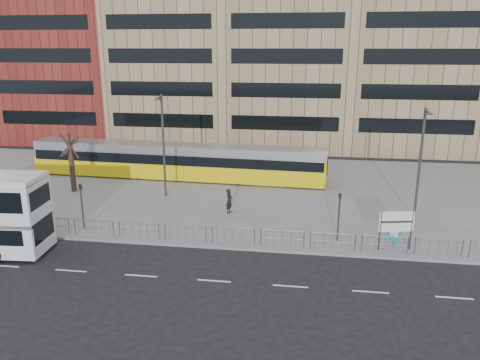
# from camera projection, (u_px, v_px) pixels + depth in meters

# --- Properties ---
(ground) EXTENTS (120.00, 120.00, 0.00)m
(ground) POSITION_uv_depth(u_px,v_px,m) (195.00, 247.00, 28.61)
(ground) COLOR black
(ground) RESTS_ON ground
(plaza) EXTENTS (64.00, 24.00, 0.15)m
(plaza) POSITION_uv_depth(u_px,v_px,m) (228.00, 189.00, 40.00)
(plaza) COLOR slate
(plaza) RESTS_ON ground
(kerb) EXTENTS (64.00, 0.25, 0.17)m
(kerb) POSITION_uv_depth(u_px,v_px,m) (195.00, 246.00, 28.64)
(kerb) COLOR gray
(kerb) RESTS_ON ground
(building_row) EXTENTS (70.40, 18.40, 31.20)m
(building_row) POSITION_uv_depth(u_px,v_px,m) (270.00, 37.00, 57.42)
(building_row) COLOR maroon
(building_row) RESTS_ON ground
(pedestrian_barrier) EXTENTS (32.07, 0.07, 1.10)m
(pedestrian_barrier) POSITION_uv_depth(u_px,v_px,m) (228.00, 231.00, 28.54)
(pedestrian_barrier) COLOR gray
(pedestrian_barrier) RESTS_ON plaza
(road_markings) EXTENTS (62.00, 0.12, 0.01)m
(road_markings) POSITION_uv_depth(u_px,v_px,m) (195.00, 279.00, 24.67)
(road_markings) COLOR white
(road_markings) RESTS_ON ground
(tram) EXTENTS (27.08, 3.86, 3.18)m
(tram) POSITION_uv_depth(u_px,v_px,m) (176.00, 161.00, 42.53)
(tram) COLOR yellow
(tram) RESTS_ON plaza
(station_sign) EXTENTS (2.07, 0.50, 2.41)m
(station_sign) POSITION_uv_depth(u_px,v_px,m) (396.00, 223.00, 27.49)
(station_sign) COLOR #2D2D30
(station_sign) RESTS_ON plaza
(ad_panel) EXTENTS (0.78, 0.36, 1.53)m
(ad_panel) POSITION_uv_depth(u_px,v_px,m) (394.00, 232.00, 28.26)
(ad_panel) COLOR #2D2D30
(ad_panel) RESTS_ON plaza
(pedestrian) EXTENTS (0.59, 0.75, 1.81)m
(pedestrian) POSITION_uv_depth(u_px,v_px,m) (229.00, 201.00, 33.85)
(pedestrian) COLOR black
(pedestrian) RESTS_ON plaza
(traffic_light_west) EXTENTS (0.22, 0.25, 3.10)m
(traffic_light_west) POSITION_uv_depth(u_px,v_px,m) (82.00, 201.00, 30.59)
(traffic_light_west) COLOR #2D2D30
(traffic_light_west) RESTS_ON plaza
(traffic_light_east) EXTENTS (0.19, 0.22, 3.10)m
(traffic_light_east) POSITION_uv_depth(u_px,v_px,m) (339.00, 211.00, 28.71)
(traffic_light_east) COLOR #2D2D30
(traffic_light_east) RESTS_ON plaza
(lamp_post_west) EXTENTS (0.45, 1.04, 8.18)m
(lamp_post_west) POSITION_uv_depth(u_px,v_px,m) (163.00, 142.00, 36.58)
(lamp_post_west) COLOR #2D2D30
(lamp_post_west) RESTS_ON plaza
(lamp_post_east) EXTENTS (0.45, 1.04, 7.78)m
(lamp_post_east) POSITION_uv_depth(u_px,v_px,m) (420.00, 160.00, 31.83)
(lamp_post_east) COLOR #2D2D30
(lamp_post_east) RESTS_ON plaza
(bare_tree) EXTENTS (4.08, 4.08, 7.06)m
(bare_tree) POSITION_uv_depth(u_px,v_px,m) (68.00, 130.00, 37.76)
(bare_tree) COLOR black
(bare_tree) RESTS_ON plaza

